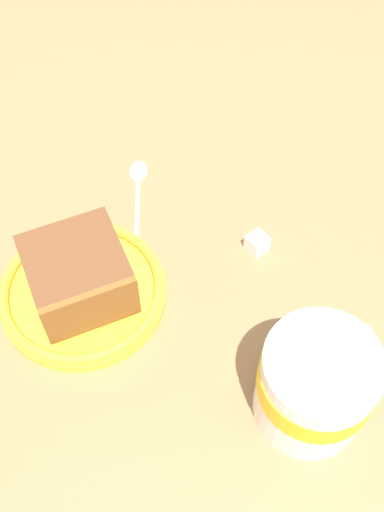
{
  "coord_description": "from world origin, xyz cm",
  "views": [
    {
      "loc": [
        -22.51,
        -20.94,
        51.89
      ],
      "look_at": [
        5.36,
        -2.96,
        3.0
      ],
      "focal_mm": 43.62,
      "sensor_mm": 36.0,
      "label": 1
    }
  ],
  "objects_px": {
    "teaspoon": "(138,182)",
    "cake_slice": "(79,276)",
    "sugar_cube": "(257,243)",
    "tea_mug": "(316,383)",
    "small_plate": "(83,291)"
  },
  "relations": [
    {
      "from": "small_plate",
      "to": "tea_mug",
      "type": "height_order",
      "value": "tea_mug"
    },
    {
      "from": "cake_slice",
      "to": "tea_mug",
      "type": "bearing_deg",
      "value": -85.21
    },
    {
      "from": "teaspoon",
      "to": "sugar_cube",
      "type": "bearing_deg",
      "value": -91.71
    },
    {
      "from": "teaspoon",
      "to": "cake_slice",
      "type": "bearing_deg",
      "value": -164.26
    },
    {
      "from": "tea_mug",
      "to": "small_plate",
      "type": "bearing_deg",
      "value": 94.36
    },
    {
      "from": "small_plate",
      "to": "tea_mug",
      "type": "bearing_deg",
      "value": -85.64
    },
    {
      "from": "sugar_cube",
      "to": "tea_mug",
      "type": "bearing_deg",
      "value": -135.6
    },
    {
      "from": "tea_mug",
      "to": "sugar_cube",
      "type": "relative_size",
      "value": 6.26
    },
    {
      "from": "tea_mug",
      "to": "sugar_cube",
      "type": "xyz_separation_m",
      "value": [
        0.12,
        0.12,
        -0.04
      ]
    },
    {
      "from": "small_plate",
      "to": "tea_mug",
      "type": "xyz_separation_m",
      "value": [
        0.02,
        -0.23,
        0.04
      ]
    },
    {
      "from": "teaspoon",
      "to": "sugar_cube",
      "type": "distance_m",
      "value": 0.15
    },
    {
      "from": "cake_slice",
      "to": "sugar_cube",
      "type": "height_order",
      "value": "cake_slice"
    },
    {
      "from": "small_plate",
      "to": "teaspoon",
      "type": "bearing_deg",
      "value": 15.06
    },
    {
      "from": "cake_slice",
      "to": "sugar_cube",
      "type": "xyz_separation_m",
      "value": [
        0.14,
        -0.11,
        -0.03
      ]
    },
    {
      "from": "cake_slice",
      "to": "tea_mug",
      "type": "height_order",
      "value": "tea_mug"
    }
  ]
}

